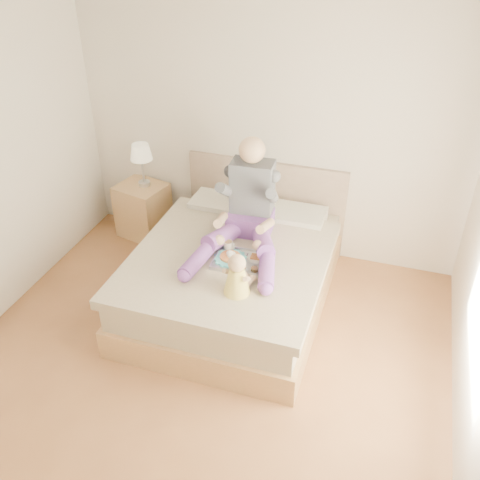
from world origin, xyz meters
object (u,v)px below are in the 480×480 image
(nightstand, at_px, (143,210))
(tray, at_px, (241,259))
(adult, at_px, (247,212))
(bed, at_px, (236,270))
(baby, at_px, (237,277))

(nightstand, relative_size, tray, 1.29)
(nightstand, height_order, adult, adult)
(adult, xyz_separation_m, tray, (0.06, -0.37, -0.25))
(bed, distance_m, tray, 0.42)
(adult, xyz_separation_m, baby, (0.17, -0.77, -0.14))
(adult, bearing_deg, tray, -84.41)
(bed, bearing_deg, tray, -63.29)
(nightstand, distance_m, adult, 1.67)
(bed, xyz_separation_m, tray, (0.12, -0.24, 0.32))
(baby, bearing_deg, nightstand, 152.99)
(nightstand, bearing_deg, baby, -28.99)
(tray, height_order, baby, baby)
(bed, height_order, baby, bed)
(bed, height_order, adult, adult)
(tray, bearing_deg, bed, 114.35)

